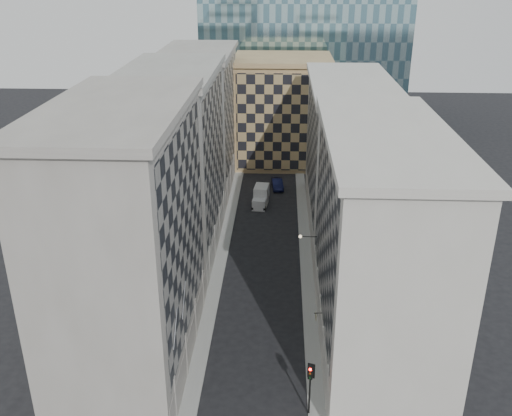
% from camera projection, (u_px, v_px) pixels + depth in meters
% --- Properties ---
extents(sidewalk_west, '(1.50, 100.00, 0.15)m').
position_uv_depth(sidewalk_west, '(221.00, 258.00, 70.45)').
color(sidewalk_west, gray).
rests_on(sidewalk_west, ground).
extents(sidewalk_east, '(1.50, 100.00, 0.15)m').
position_uv_depth(sidewalk_east, '(306.00, 260.00, 70.00)').
color(sidewalk_east, gray).
rests_on(sidewalk_east, ground).
extents(bldg_left_a, '(10.80, 22.80, 23.70)m').
position_uv_depth(bldg_left_a, '(129.00, 241.00, 48.60)').
color(bldg_left_a, gray).
rests_on(bldg_left_a, ground).
extents(bldg_left_b, '(10.80, 22.80, 22.70)m').
position_uv_depth(bldg_left_b, '(175.00, 163.00, 68.96)').
color(bldg_left_b, gray).
rests_on(bldg_left_b, ground).
extents(bldg_left_c, '(10.80, 22.80, 21.70)m').
position_uv_depth(bldg_left_c, '(200.00, 121.00, 89.33)').
color(bldg_left_c, gray).
rests_on(bldg_left_c, ground).
extents(bldg_right_a, '(10.80, 26.80, 20.70)m').
position_uv_depth(bldg_right_a, '(378.00, 241.00, 51.95)').
color(bldg_right_a, '#B8B3A8').
rests_on(bldg_right_a, ground).
extents(bldg_right_b, '(10.80, 28.80, 19.70)m').
position_uv_depth(bldg_right_b, '(347.00, 154.00, 76.89)').
color(bldg_right_b, '#B8B3A8').
rests_on(bldg_right_b, ground).
extents(tan_block, '(16.80, 14.80, 18.80)m').
position_uv_depth(tan_block, '(282.00, 111.00, 101.16)').
color(tan_block, '#A58257').
rests_on(tan_block, ground).
extents(church_tower, '(7.20, 7.20, 51.50)m').
position_uv_depth(church_tower, '(274.00, 1.00, 107.22)').
color(church_tower, '#2B2521').
rests_on(church_tower, ground).
extents(flagpoles_left, '(0.10, 6.33, 2.33)m').
position_uv_depth(flagpoles_left, '(180.00, 314.00, 45.32)').
color(flagpoles_left, gray).
rests_on(flagpoles_left, ground).
extents(bracket_lamp, '(1.98, 0.36, 0.36)m').
position_uv_depth(bracket_lamp, '(302.00, 237.00, 62.11)').
color(bracket_lamp, black).
rests_on(bracket_lamp, ground).
extents(traffic_light, '(0.59, 0.57, 4.77)m').
position_uv_depth(traffic_light, '(310.00, 379.00, 44.80)').
color(traffic_light, black).
rests_on(traffic_light, sidewalk_east).
extents(box_truck, '(2.53, 5.18, 2.74)m').
position_uv_depth(box_truck, '(261.00, 197.00, 85.69)').
color(box_truck, silver).
rests_on(box_truck, ground).
extents(dark_car, '(2.18, 4.89, 1.56)m').
position_uv_depth(dark_car, '(277.00, 184.00, 91.98)').
color(dark_car, '#0E1234').
rests_on(dark_car, ground).
extents(shop_sign, '(0.74, 0.64, 0.72)m').
position_uv_depth(shop_sign, '(316.00, 316.00, 52.30)').
color(shop_sign, black).
rests_on(shop_sign, ground).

